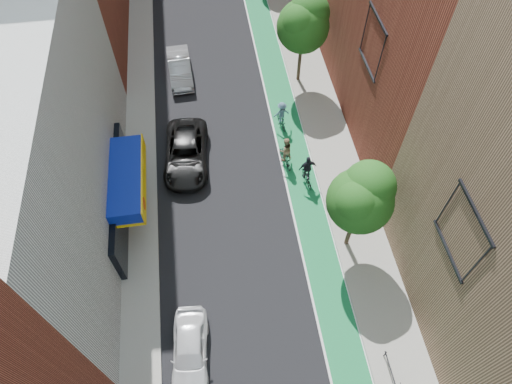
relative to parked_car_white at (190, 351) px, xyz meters
name	(u,v)px	position (x,y,z in m)	size (l,w,h in m)	color
bike_lane	(272,65)	(7.52, 20.96, -0.73)	(2.00, 68.00, 0.01)	#136D41
sidewalk_left	(141,77)	(-2.48, 20.96, -0.66)	(2.00, 68.00, 0.15)	gray
sidewalk_right	(304,61)	(10.02, 20.96, -0.66)	(3.00, 68.00, 0.15)	gray
building_left_white	(11,155)	(-7.48, 8.96, 5.27)	(8.00, 20.00, 12.00)	silver
tree_near	(362,197)	(9.17, 4.98, 3.92)	(3.40, 3.36, 6.42)	#332619
tree_mid	(304,23)	(9.17, 18.98, 4.16)	(3.55, 3.53, 6.74)	#332619
parked_car_white	(190,351)	(0.00, 0.00, 0.00)	(1.73, 4.30, 1.46)	white
parked_car_black	(186,153)	(0.52, 12.37, 0.06)	(2.64, 5.73, 1.59)	black
parked_car_silver	(180,68)	(0.52, 20.70, 0.03)	(1.61, 4.63, 1.52)	#989CA0
cyclist_lane_near	(285,154)	(6.72, 11.33, 0.18)	(1.01, 1.85, 2.15)	black
cyclist_lane_mid	(307,172)	(7.80, 9.69, 0.18)	(1.15, 1.63, 2.23)	black
cyclist_lane_far	(282,116)	(7.08, 14.62, 0.20)	(1.17, 1.56, 2.02)	black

